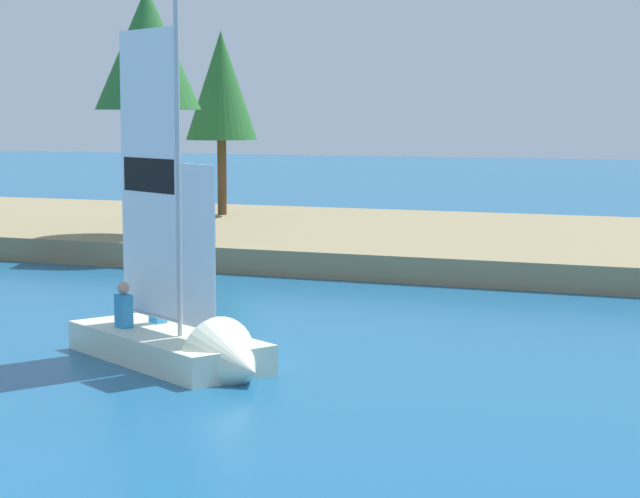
% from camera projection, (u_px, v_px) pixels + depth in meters
% --- Properties ---
extents(shore_bank, '(80.00, 13.06, 0.64)m').
position_uv_depth(shore_bank, '(465.00, 242.00, 33.81)').
color(shore_bank, '#897A56').
rests_on(shore_bank, ground).
extents(shoreline_tree_left, '(2.35, 2.35, 6.03)m').
position_uv_depth(shoreline_tree_left, '(221.00, 86.00, 38.83)').
color(shoreline_tree_left, brown).
rests_on(shoreline_tree_left, shore_bank).
extents(shoreline_tree_midleft, '(2.90, 2.90, 6.75)m').
position_uv_depth(shoreline_tree_midleft, '(147.00, 49.00, 32.27)').
color(shoreline_tree_midleft, brown).
rests_on(shoreline_tree_midleft, shore_bank).
extents(sailboat, '(4.55, 3.41, 6.48)m').
position_uv_depth(sailboat, '(190.00, 341.00, 18.44)').
color(sailboat, silver).
rests_on(sailboat, ground).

